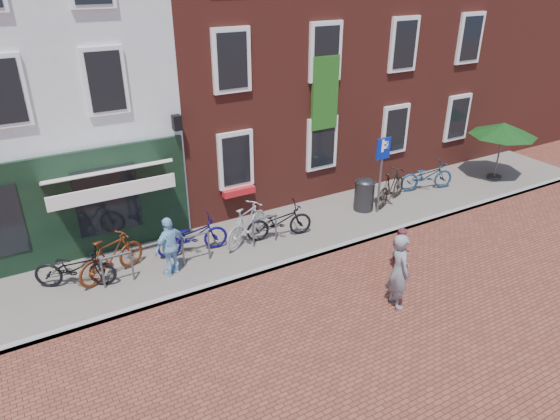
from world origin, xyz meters
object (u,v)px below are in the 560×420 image
parking_sign (382,162)px  woman (399,271)px  bicycle_2 (192,236)px  bicycle_6 (427,176)px  bicycle_0 (75,268)px  bicycle_3 (247,224)px  boy (400,248)px  parasol (504,127)px  bicycle_5 (391,187)px  cafe_person (170,246)px  litter_bin (364,192)px  bicycle_4 (279,221)px  bicycle_1 (111,257)px

parking_sign → woman: parking_sign is taller
bicycle_2 → bicycle_6: same height
bicycle_0 → bicycle_3: size_ratio=1.03×
parking_sign → bicycle_3: 4.52m
bicycle_0 → bicycle_3: 4.52m
parking_sign → boy: parking_sign is taller
bicycle_3 → parasol: bearing=-121.2°
woman → bicycle_5: size_ratio=0.99×
cafe_person → woman: bearing=117.3°
woman → bicycle_0: woman is taller
cafe_person → bicycle_6: size_ratio=0.82×
litter_bin → boy: size_ratio=0.97×
boy → cafe_person: size_ratio=0.75×
litter_bin → boy: litter_bin is taller
bicycle_4 → woman: bearing=-157.3°
bicycle_2 → bicycle_1: bearing=98.4°
bicycle_2 → bicycle_4: 2.46m
boy → cafe_person: (-5.22, 2.48, 0.30)m
bicycle_6 → boy: bearing=143.7°
boy → bicycle_5: bearing=-20.8°
parasol → bicycle_2: size_ratio=1.20×
woman → cafe_person: (-4.11, 3.63, -0.04)m
bicycle_1 → bicycle_6: bearing=-112.8°
bicycle_1 → bicycle_5: bearing=-114.0°
bicycle_3 → bicycle_5: size_ratio=1.00×
bicycle_2 → bicycle_5: (6.70, -0.17, 0.06)m
parasol → bicycle_0: (-14.40, 0.33, -1.41)m
cafe_person → parking_sign: bearing=160.4°
parking_sign → cafe_person: 6.77m
parking_sign → bicycle_6: parking_sign is taller
parasol → cafe_person: size_ratio=1.46×
bicycle_3 → bicycle_5: 5.17m
litter_bin → bicycle_1: (-7.77, 0.03, -0.03)m
boy → bicycle_3: bearing=59.8°
cafe_person → bicycle_6: (9.28, 0.77, -0.28)m
parasol → cafe_person: bearing=-178.6°
bicycle_0 → bicycle_4: 5.43m
litter_bin → parking_sign: 1.19m
bicycle_5 → parasol: bearing=-116.3°
bicycle_5 → cafe_person: bearing=70.8°
bicycle_5 → bicycle_4: bearing=69.8°
parking_sign → bicycle_0: size_ratio=1.27×
bicycle_1 → bicycle_3: size_ratio=1.00×
bicycle_0 → parasol: bearing=-65.6°
bicycle_6 → parking_sign: bearing=117.6°
bicycle_1 → bicycle_2: size_ratio=0.97×
woman → bicycle_5: woman is taller
parasol → boy: (-7.00, -2.78, -1.43)m
litter_bin → boy: 3.30m
bicycle_3 → bicycle_6: (6.94, 0.22, -0.06)m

